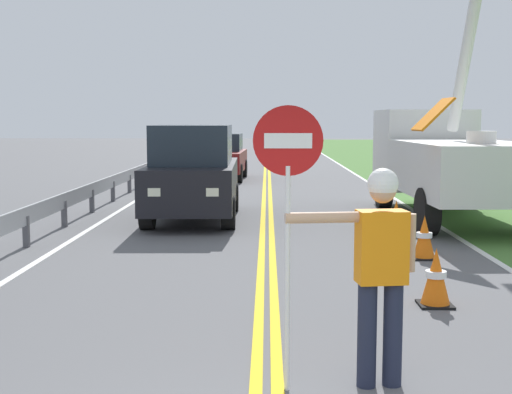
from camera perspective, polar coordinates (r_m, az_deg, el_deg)
The scene contains 13 objects.
centerline_yellow_left at distance 23.40m, azimuth 0.70°, elevation 0.92°, with size 0.11×110.00×0.01m, color yellow.
centerline_yellow_right at distance 23.40m, azimuth 1.14°, elevation 0.92°, with size 0.11×110.00×0.01m, color yellow.
edge_line_right at distance 23.68m, azimuth 9.67°, elevation 0.90°, with size 0.12×110.00×0.01m, color silver.
edge_line_left at distance 23.68m, azimuth -7.83°, elevation 0.93°, with size 0.12×110.00×0.01m, color silver.
flagger_worker at distance 5.83m, azimuth 10.15°, elevation -5.34°, with size 1.08×0.29×1.83m.
stop_sign_paddle at distance 5.56m, azimuth 2.66°, elevation 1.10°, with size 0.56×0.04×2.33m.
utility_bucket_truck at distance 16.38m, azimuth 15.24°, elevation 3.39°, with size 2.67×6.87×6.15m.
oncoming_suv_nearest at distance 15.50m, azimuth -5.12°, elevation 2.04°, with size 1.99×4.64×2.10m.
oncoming_sedan_second at distance 25.91m, azimuth -3.04°, elevation 3.27°, with size 2.03×4.16×1.70m.
traffic_cone_lead at distance 8.62m, azimuth 14.52°, elevation -6.45°, with size 0.40×0.40×0.70m.
traffic_cone_mid at distance 11.45m, azimuth 13.62°, elevation -3.28°, with size 0.40×0.40×0.70m.
traffic_cone_tail at distance 13.52m, azimuth 11.41°, elevation -1.77°, with size 0.40×0.40×0.70m.
guardrail_left_shoulder at distance 18.20m, azimuth -12.42°, elevation 0.85°, with size 0.10×32.00×0.71m.
Camera 1 is at (-0.00, -3.30, 2.21)m, focal length 48.88 mm.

